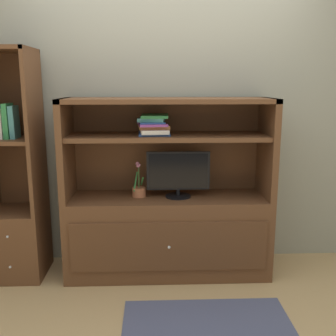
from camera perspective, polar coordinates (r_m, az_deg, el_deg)
ground_plane at (r=3.14m, az=0.26°, el=-17.81°), size 8.00×8.00×0.00m
painted_rear_wall at (r=3.47m, az=-0.26°, el=9.37°), size 6.00×0.10×2.80m
media_console at (r=3.31m, az=-0.04°, el=-7.07°), size 1.66×0.53×1.45m
tv_monitor at (r=3.19m, az=1.47°, el=-0.81°), size 0.51×0.21×0.38m
potted_plant at (r=3.25m, az=-4.20°, el=-3.17°), size 0.11×0.12×0.29m
magazine_stack at (r=3.14m, az=-2.14°, el=6.20°), size 0.27×0.34×0.16m
bookshelf_tall at (r=3.46m, az=-21.04°, el=-4.91°), size 0.43×0.46×1.83m
upright_book_row at (r=3.34m, az=-22.80°, el=6.15°), size 0.23×0.18×0.27m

